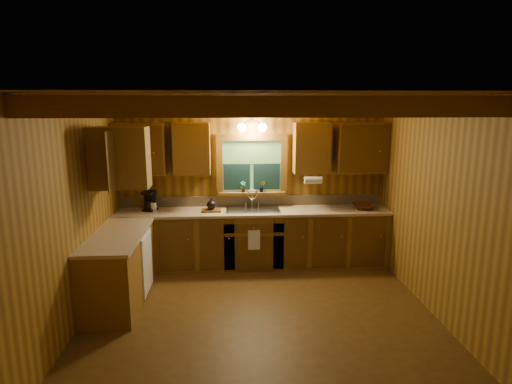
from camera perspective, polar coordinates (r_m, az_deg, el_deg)
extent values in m
plane|color=#4F3513|center=(5.39, 0.56, -15.98)|extent=(4.20, 4.20, 0.00)
plane|color=brown|center=(4.77, 0.62, 12.83)|extent=(4.20, 4.20, 0.00)
plane|color=brown|center=(6.78, -0.59, 1.49)|extent=(4.20, 0.00, 4.20)
plane|color=brown|center=(3.13, 3.18, -11.08)|extent=(4.20, 0.00, 4.20)
plane|color=brown|center=(5.21, -23.12, -2.63)|extent=(0.00, 3.80, 3.80)
plane|color=brown|center=(5.49, 23.03, -1.93)|extent=(0.00, 3.80, 3.80)
cube|color=brown|center=(3.58, 2.06, 11.41)|extent=(4.20, 0.14, 0.18)
cube|color=brown|center=(4.37, 1.01, 11.48)|extent=(4.20, 0.14, 0.18)
cube|color=brown|center=(5.17, 0.28, 11.54)|extent=(4.20, 0.14, 0.18)
cube|color=brown|center=(5.97, -0.25, 11.57)|extent=(4.20, 0.14, 0.18)
cube|color=brown|center=(6.69, -0.43, -6.34)|extent=(4.20, 0.62, 0.86)
cube|color=brown|center=(5.82, -17.94, -9.78)|extent=(0.62, 1.60, 0.86)
cube|color=tan|center=(6.57, -0.43, -2.61)|extent=(4.20, 0.66, 0.04)
cube|color=tan|center=(5.67, -18.13, -5.55)|extent=(0.64, 1.60, 0.04)
cube|color=tan|center=(6.83, -0.57, -1.18)|extent=(4.20, 0.02, 0.16)
cube|color=white|center=(5.93, -14.43, -9.16)|extent=(0.02, 0.60, 0.80)
cube|color=brown|center=(6.66, -15.35, 5.58)|extent=(0.78, 0.34, 0.78)
cube|color=brown|center=(6.55, -8.62, 5.76)|extent=(0.55, 0.34, 0.78)
cube|color=brown|center=(6.65, 7.47, 5.88)|extent=(0.55, 0.34, 0.78)
cube|color=brown|center=(6.84, 13.93, 5.80)|extent=(0.78, 0.34, 0.78)
cube|color=brown|center=(5.70, -19.72, 4.33)|extent=(0.34, 1.10, 0.78)
cube|color=brown|center=(6.65, -0.58, 7.37)|extent=(1.12, 0.08, 0.10)
cube|color=brown|center=(6.78, -0.56, -0.24)|extent=(1.12, 0.08, 0.10)
cube|color=brown|center=(6.69, -4.95, 3.48)|extent=(0.10, 0.08, 0.80)
cube|color=brown|center=(6.74, 3.77, 3.56)|extent=(0.10, 0.08, 0.80)
cube|color=#4A7A33|center=(6.73, -0.59, 3.57)|extent=(0.92, 0.01, 0.80)
cube|color=#0F292D|center=(6.73, -2.61, 2.04)|extent=(0.42, 0.02, 0.42)
cube|color=#0F292D|center=(6.75, 1.46, 2.08)|extent=(0.42, 0.02, 0.42)
cylinder|color=black|center=(6.71, -0.58, 3.71)|extent=(0.92, 0.01, 0.01)
cube|color=brown|center=(6.73, -0.55, -0.14)|extent=(1.06, 0.14, 0.04)
cylinder|color=black|center=(6.63, -0.58, 9.35)|extent=(0.08, 0.03, 0.08)
cylinder|color=black|center=(6.57, -1.44, 9.32)|extent=(0.09, 0.17, 0.08)
cylinder|color=black|center=(6.58, 0.32, 9.33)|extent=(0.09, 0.17, 0.08)
sphere|color=#FFE0A5|center=(6.51, -1.95, 8.68)|extent=(0.13, 0.13, 0.13)
sphere|color=#FFE0A5|center=(6.53, 0.89, 8.69)|extent=(0.13, 0.13, 0.13)
cylinder|color=white|center=(6.52, 7.69, 1.59)|extent=(0.27, 0.11, 0.11)
cube|color=white|center=(6.36, -0.27, -6.48)|extent=(0.18, 0.01, 0.30)
cube|color=silver|center=(6.57, -0.44, -2.37)|extent=(0.82, 0.48, 0.02)
cube|color=#262628|center=(6.58, -2.09, -2.95)|extent=(0.34, 0.40, 0.14)
cube|color=#262628|center=(6.60, 1.21, -2.90)|extent=(0.34, 0.40, 0.14)
cylinder|color=silver|center=(6.72, -0.53, -1.13)|extent=(0.04, 0.04, 0.22)
torus|color=silver|center=(6.64, -0.50, -0.32)|extent=(0.16, 0.02, 0.16)
cube|color=black|center=(6.73, -14.08, -2.31)|extent=(0.17, 0.21, 0.03)
cube|color=black|center=(6.76, -14.05, -0.96)|extent=(0.17, 0.08, 0.28)
cube|color=black|center=(6.65, -14.23, -0.09)|extent=(0.17, 0.19, 0.04)
cylinder|color=black|center=(6.69, -14.16, -1.70)|extent=(0.10, 0.10, 0.12)
cylinder|color=silver|center=(6.68, -13.64, -1.91)|extent=(0.11, 0.11, 0.14)
cylinder|color=black|center=(6.65, -13.84, -0.75)|extent=(0.03, 0.03, 0.20)
cylinder|color=black|center=(6.65, -13.70, -0.74)|extent=(0.01, 0.01, 0.20)
cylinder|color=black|center=(6.66, -13.56, -0.72)|extent=(0.03, 0.03, 0.20)
cylinder|color=black|center=(6.66, -13.46, -0.70)|extent=(0.04, 0.05, 0.20)
cube|color=#543712|center=(6.52, -6.03, -2.47)|extent=(0.30, 0.22, 0.03)
sphere|color=black|center=(6.50, -6.04, -1.75)|extent=(0.14, 0.14, 0.14)
cylinder|color=black|center=(6.48, -6.06, -0.99)|extent=(0.02, 0.02, 0.04)
imported|color=#48230C|center=(6.82, 14.28, -1.88)|extent=(0.41, 0.41, 0.09)
imported|color=#543712|center=(6.69, -1.73, 0.73)|extent=(0.11, 0.09, 0.18)
imported|color=#543712|center=(6.71, 0.81, 0.76)|extent=(0.11, 0.09, 0.18)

